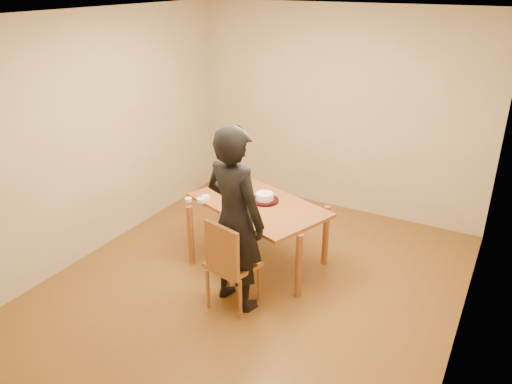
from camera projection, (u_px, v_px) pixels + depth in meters
The scene contains 16 objects.
room_shell at pixel (271, 154), 5.03m from camera, with size 4.00×4.50×2.70m.
dining_table at pixel (258, 205), 5.37m from camera, with size 1.46×0.87×0.04m, color brown.
dining_chair at pixel (233, 264), 4.80m from camera, with size 0.43×0.43×0.04m, color brown.
cake_plate at pixel (265, 200), 5.41m from camera, with size 0.31×0.31×0.02m, color red.
cake at pixel (265, 197), 5.39m from camera, with size 0.20×0.20×0.06m, color white.
frosting_dome at pixel (265, 193), 5.37m from camera, with size 0.19×0.19×0.03m, color white.
frosting_tub at pixel (234, 210), 5.12m from camera, with size 0.09×0.09×0.08m, color white.
frosting_lid at pixel (224, 214), 5.11m from camera, with size 0.10×0.10×0.01m, color #1E1BB1.
frosting_dollop at pixel (224, 213), 5.11m from camera, with size 0.04×0.04×0.02m, color white.
ramekin_green at pixel (188, 200), 5.41m from camera, with size 0.08×0.08×0.04m, color white.
ramekin_yellow at pixel (205, 198), 5.44m from camera, with size 0.09×0.09×0.04m, color white.
ramekin_multi at pixel (201, 200), 5.38m from camera, with size 0.09×0.09×0.04m, color white.
candy_box_pink at pixel (226, 185), 5.80m from camera, with size 0.14×0.07×0.02m, color #D6327F.
candy_box_green at pixel (226, 183), 5.79m from camera, with size 0.12×0.06×0.02m, color green.
spatula at pixel (226, 214), 5.11m from camera, with size 0.15×0.01×0.01m, color black.
person at pixel (235, 219), 4.65m from camera, with size 0.67×0.44×1.83m, color black.
Camera 1 is at (2.16, -3.90, 3.02)m, focal length 35.00 mm.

